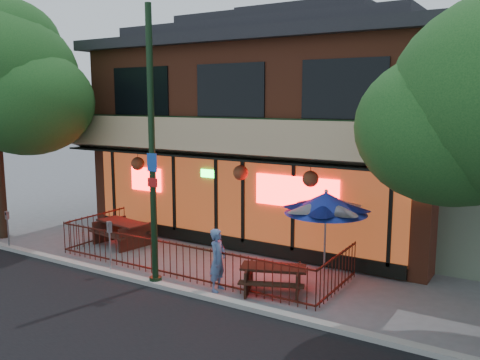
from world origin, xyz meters
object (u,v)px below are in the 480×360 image
object	(u,v)px
patio_umbrella	(326,203)
parking_meter_near	(110,239)
pedestrian	(218,260)
parking_meter_far	(8,224)
picnic_table_right	(273,275)
picnic_table_left	(122,229)
street_light	(152,164)

from	to	relation	value
patio_umbrella	parking_meter_near	world-z (taller)	patio_umbrella
pedestrian	parking_meter_far	xyz separation A→B (m)	(-7.63, -0.58, 0.05)
picnic_table_right	pedestrian	distance (m)	1.42
picnic_table_right	pedestrian	bearing A→B (deg)	-154.25
picnic_table_right	parking_meter_far	xyz separation A→B (m)	(-8.88, -1.18, 0.40)
patio_umbrella	parking_meter_far	distance (m)	10.05
picnic_table_left	parking_meter_near	world-z (taller)	parking_meter_near
pedestrian	parking_meter_far	world-z (taller)	pedestrian
picnic_table_right	patio_umbrella	xyz separation A→B (m)	(0.75, 1.44, 1.64)
street_light	pedestrian	distance (m)	2.90
parking_meter_near	pedestrian	bearing A→B (deg)	9.21
pedestrian	patio_umbrella	bearing A→B (deg)	-50.48
parking_meter_far	patio_umbrella	bearing A→B (deg)	15.26
parking_meter_near	parking_meter_far	xyz separation A→B (m)	(-4.44, -0.06, -0.15)
patio_umbrella	picnic_table_right	bearing A→B (deg)	-117.36
picnic_table_right	parking_meter_near	size ratio (longest dim) A/B	1.31
pedestrian	parking_meter_far	bearing A→B (deg)	88.11
pedestrian	parking_meter_near	size ratio (longest dim) A/B	1.08
picnic_table_left	patio_umbrella	bearing A→B (deg)	2.64
street_light	patio_umbrella	size ratio (longest dim) A/B	2.86
patio_umbrella	pedestrian	world-z (taller)	patio_umbrella
parking_meter_far	parking_meter_near	bearing A→B (deg)	0.81
street_light	picnic_table_left	xyz separation A→B (m)	(-3.35, 2.23, -2.64)
picnic_table_right	picnic_table_left	bearing A→B (deg)	169.71
parking_meter_near	patio_umbrella	bearing A→B (deg)	26.32
street_light	pedestrian	xyz separation A→B (m)	(1.61, 0.50, -2.36)
patio_umbrella	parking_meter_near	distance (m)	5.88
picnic_table_left	patio_umbrella	xyz separation A→B (m)	(6.95, 0.32, 1.57)
picnic_table_right	parking_meter_near	distance (m)	4.60
parking_meter_near	parking_meter_far	bearing A→B (deg)	-179.19
picnic_table_right	pedestrian	xyz separation A→B (m)	(-1.24, -0.60, 0.35)
pedestrian	parking_meter_near	bearing A→B (deg)	92.98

